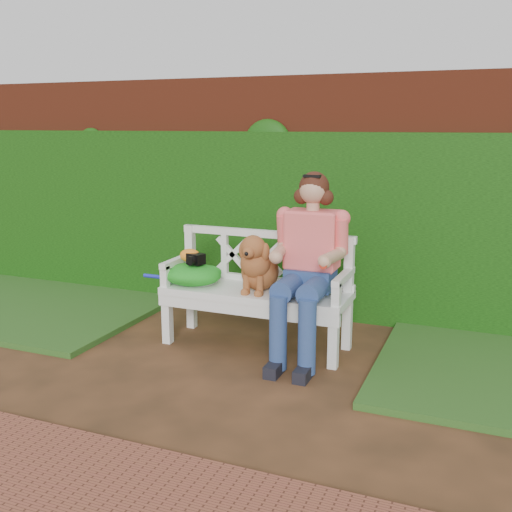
% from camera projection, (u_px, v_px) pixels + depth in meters
% --- Properties ---
extents(ground, '(60.00, 60.00, 0.00)m').
position_uv_depth(ground, '(205.00, 377.00, 4.28)').
color(ground, '#2F2114').
extents(brick_wall, '(10.00, 0.30, 2.20)m').
position_uv_depth(brick_wall, '(292.00, 195.00, 5.76)').
color(brick_wall, maroon).
rests_on(brick_wall, ground).
extents(ivy_hedge, '(10.00, 0.18, 1.70)m').
position_uv_depth(ivy_hedge, '(284.00, 224.00, 5.62)').
color(ivy_hedge, '#1E6411').
rests_on(ivy_hedge, ground).
extents(grass_left, '(2.60, 2.00, 0.05)m').
position_uv_depth(grass_left, '(31.00, 303.00, 5.97)').
color(grass_left, '#1B4915').
rests_on(grass_left, ground).
extents(brick_paving, '(4.00, 1.20, 0.03)m').
position_uv_depth(brick_paving, '(51.00, 503.00, 2.83)').
color(brick_paving, brown).
rests_on(brick_paving, ground).
extents(garden_bench, '(1.63, 0.76, 0.48)m').
position_uv_depth(garden_bench, '(256.00, 318.00, 4.83)').
color(garden_bench, white).
rests_on(garden_bench, ground).
extents(seated_woman, '(0.85, 0.96, 1.41)m').
position_uv_depth(seated_woman, '(310.00, 267.00, 4.55)').
color(seated_woman, '#D53F3C').
rests_on(seated_woman, ground).
extents(dog, '(0.43, 0.50, 0.47)m').
position_uv_depth(dog, '(259.00, 262.00, 4.68)').
color(dog, '#B18142').
rests_on(dog, garden_bench).
extents(tennis_racket, '(0.72, 0.37, 0.03)m').
position_uv_depth(tennis_racket, '(190.00, 280.00, 4.98)').
color(tennis_racket, silver).
rests_on(tennis_racket, garden_bench).
extents(green_bag, '(0.56, 0.46, 0.17)m').
position_uv_depth(green_bag, '(192.00, 274.00, 4.91)').
color(green_bag, '#2B7224').
rests_on(green_bag, garden_bench).
extents(camera_item, '(0.15, 0.13, 0.09)m').
position_uv_depth(camera_item, '(196.00, 259.00, 4.87)').
color(camera_item, black).
rests_on(camera_item, green_bag).
extents(baseball_glove, '(0.21, 0.18, 0.11)m').
position_uv_depth(baseball_glove, '(190.00, 256.00, 4.93)').
color(baseball_glove, orange).
rests_on(baseball_glove, green_bag).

